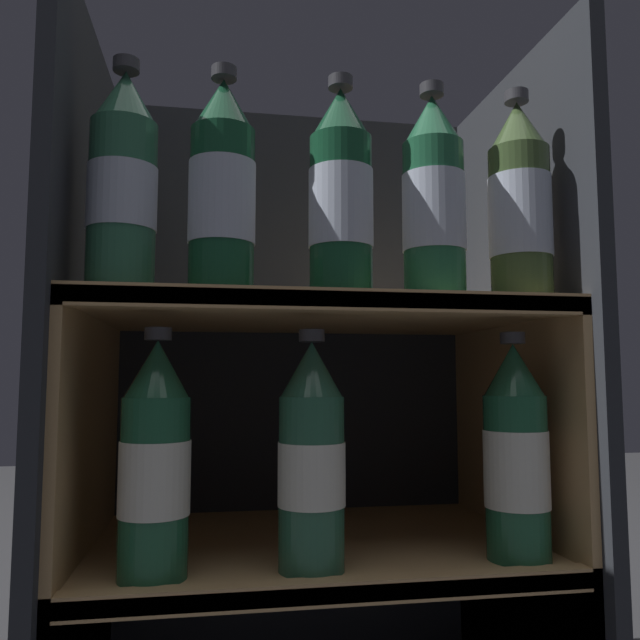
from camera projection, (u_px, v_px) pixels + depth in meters
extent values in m
cube|color=#23262B|center=(294.00, 381.00, 1.07)|extent=(0.64, 0.02, 0.93)
cube|color=#23262B|center=(78.00, 381.00, 0.81)|extent=(0.02, 0.43, 0.93)
cube|color=#23262B|center=(521.00, 381.00, 0.92)|extent=(0.02, 0.43, 0.93)
cube|color=tan|center=(313.00, 546.00, 0.84)|extent=(0.60, 0.39, 0.02)
cube|color=tan|center=(340.00, 591.00, 0.66)|extent=(0.60, 0.02, 0.03)
cube|color=tan|center=(518.00, 629.00, 0.88)|extent=(0.01, 0.39, 0.23)
cube|color=tan|center=(313.00, 317.00, 0.87)|extent=(0.60, 0.39, 0.02)
cube|color=tan|center=(339.00, 300.00, 0.69)|extent=(0.60, 0.02, 0.03)
cube|color=tan|center=(86.00, 532.00, 0.80)|extent=(0.01, 0.39, 0.55)
cube|color=tan|center=(515.00, 515.00, 0.90)|extent=(0.01, 0.39, 0.55)
cylinder|color=#285B42|center=(122.00, 208.00, 0.71)|extent=(0.08, 0.08, 0.20)
cylinder|color=#9EA8BC|center=(122.00, 199.00, 0.71)|extent=(0.08, 0.08, 0.07)
cone|color=#285B42|center=(125.00, 98.00, 0.72)|extent=(0.07, 0.07, 0.06)
cylinder|color=#333338|center=(126.00, 66.00, 0.72)|extent=(0.03, 0.03, 0.01)
cylinder|color=#144228|center=(222.00, 212.00, 0.73)|extent=(0.08, 0.08, 0.20)
cylinder|color=#9EA8BC|center=(222.00, 204.00, 0.73)|extent=(0.08, 0.08, 0.10)
cone|color=#144228|center=(224.00, 105.00, 0.74)|extent=(0.07, 0.07, 0.06)
cylinder|color=#333338|center=(224.00, 74.00, 0.74)|extent=(0.03, 0.03, 0.01)
cylinder|color=#144228|center=(341.00, 217.00, 0.75)|extent=(0.08, 0.08, 0.20)
cylinder|color=#9EA8BC|center=(341.00, 209.00, 0.75)|extent=(0.08, 0.08, 0.10)
cone|color=#144228|center=(341.00, 113.00, 0.76)|extent=(0.07, 0.07, 0.06)
cylinder|color=#333338|center=(340.00, 83.00, 0.77)|extent=(0.03, 0.03, 0.01)
cylinder|color=#1E5638|center=(434.00, 221.00, 0.77)|extent=(0.08, 0.08, 0.20)
cylinder|color=#9EA8BC|center=(434.00, 214.00, 0.77)|extent=(0.08, 0.08, 0.10)
cone|color=#1E5638|center=(432.00, 120.00, 0.78)|extent=(0.07, 0.07, 0.06)
cylinder|color=#333338|center=(432.00, 90.00, 0.79)|extent=(0.03, 0.03, 0.01)
cylinder|color=#384C28|center=(520.00, 225.00, 0.79)|extent=(0.08, 0.08, 0.20)
cylinder|color=#9EA8BC|center=(520.00, 218.00, 0.79)|extent=(0.08, 0.08, 0.10)
cone|color=#384C28|center=(517.00, 126.00, 0.80)|extent=(0.07, 0.07, 0.06)
cylinder|color=#333338|center=(516.00, 97.00, 0.81)|extent=(0.03, 0.03, 0.01)
cylinder|color=#1E5638|center=(154.00, 487.00, 0.69)|extent=(0.08, 0.08, 0.20)
cylinder|color=silver|center=(155.00, 478.00, 0.69)|extent=(0.08, 0.08, 0.08)
cone|color=#1E5638|center=(157.00, 369.00, 0.70)|extent=(0.07, 0.07, 0.06)
cylinder|color=#333338|center=(158.00, 334.00, 0.70)|extent=(0.03, 0.03, 0.01)
cylinder|color=#285B42|center=(312.00, 482.00, 0.72)|extent=(0.08, 0.08, 0.20)
cylinder|color=silver|center=(312.00, 474.00, 0.72)|extent=(0.08, 0.08, 0.07)
cone|color=#285B42|center=(312.00, 369.00, 0.73)|extent=(0.07, 0.07, 0.06)
cylinder|color=#333338|center=(312.00, 336.00, 0.73)|extent=(0.03, 0.03, 0.01)
cylinder|color=#1E5638|center=(517.00, 477.00, 0.76)|extent=(0.08, 0.08, 0.20)
cylinder|color=silver|center=(516.00, 468.00, 0.76)|extent=(0.08, 0.08, 0.09)
cone|color=#1E5638|center=(513.00, 370.00, 0.77)|extent=(0.07, 0.07, 0.06)
cylinder|color=#333338|center=(513.00, 338.00, 0.77)|extent=(0.03, 0.03, 0.01)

